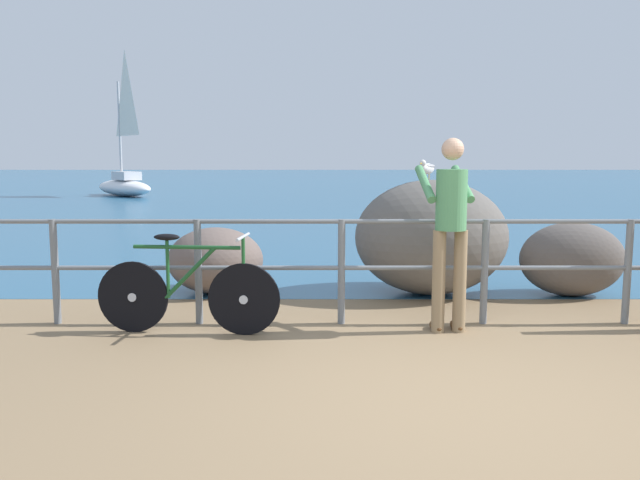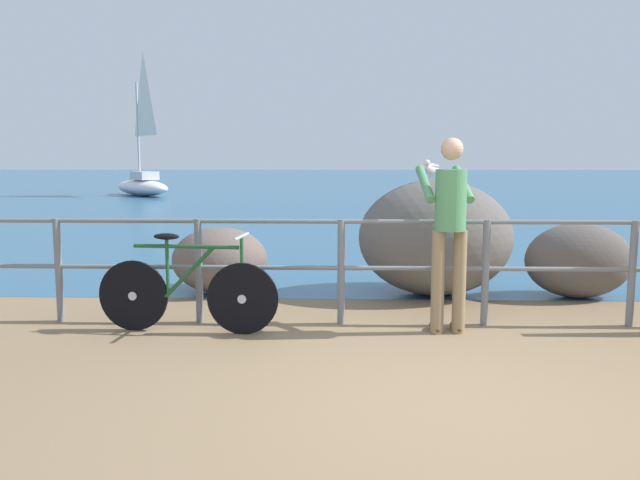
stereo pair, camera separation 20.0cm
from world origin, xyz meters
name	(u,v)px [view 2 (the right image)]	position (x,y,z in m)	size (l,w,h in m)	color
ground_plane	(359,203)	(0.00, 20.00, -0.05)	(120.00, 120.00, 0.10)	#846B4C
sea_surface	(349,179)	(0.00, 48.04, 0.00)	(120.00, 90.00, 0.01)	#285B7F
promenade_railing	(413,259)	(0.00, 1.97, 0.64)	(9.75, 0.07, 1.02)	slate
bicycle	(188,291)	(-2.10, 1.62, 0.39)	(1.70, 0.48, 0.92)	black
person_at_railing	(449,226)	(0.29, 1.69, 0.99)	(0.49, 0.66, 1.78)	#8C7251
breakwater_boulder_main	(435,238)	(0.41, 3.36, 0.68)	(1.80, 1.50, 1.35)	#605B56
breakwater_boulder_left	(220,260)	(-2.15, 3.41, 0.39)	(1.14, 1.04, 0.78)	#675750
breakwater_boulder_right	(578,261)	(2.04, 3.23, 0.43)	(1.22, 0.80, 0.87)	#58514C
seagull	(432,168)	(0.37, 3.45, 1.49)	(0.26, 0.31, 0.23)	gold
sailboat	(142,180)	(-9.40, 23.39, 0.71)	(3.88, 4.16, 6.16)	white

